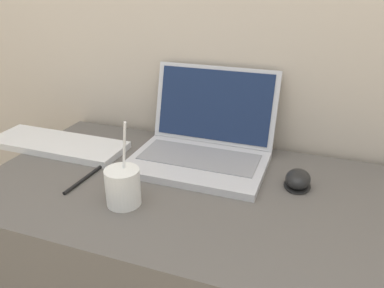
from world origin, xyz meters
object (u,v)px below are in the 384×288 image
object	(u,v)px
drink_cup	(123,186)
external_keyboard	(58,144)
pen	(83,179)
computer_mouse	(298,180)
laptop	(203,142)

from	to	relation	value
drink_cup	external_keyboard	xyz separation A→B (m)	(-0.34, 0.20, -0.04)
pen	drink_cup	bearing A→B (deg)	-20.17
drink_cup	pen	size ratio (longest dim) A/B	1.36
external_keyboard	computer_mouse	bearing A→B (deg)	0.89
external_keyboard	laptop	bearing A→B (deg)	10.14
laptop	pen	world-z (taller)	laptop
laptop	drink_cup	world-z (taller)	laptop
drink_cup	computer_mouse	distance (m)	0.43
laptop	drink_cup	bearing A→B (deg)	-109.13
external_keyboard	pen	distance (m)	0.25
drink_cup	pen	xyz separation A→B (m)	(-0.15, 0.06, -0.04)
laptop	external_keyboard	size ratio (longest dim) A/B	0.87
drink_cup	laptop	bearing A→B (deg)	70.87
pen	computer_mouse	bearing A→B (deg)	17.12
laptop	pen	bearing A→B (deg)	-137.46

